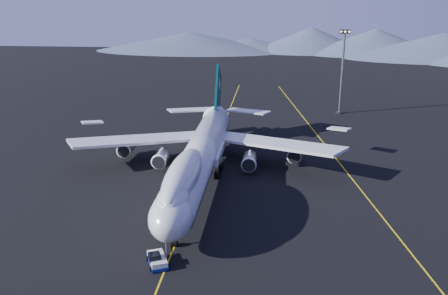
# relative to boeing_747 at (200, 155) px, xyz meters

# --- Properties ---
(ground) EXTENTS (500.00, 500.00, 0.00)m
(ground) POSITION_rel_boeing_747_xyz_m (-0.00, -0.03, -5.81)
(ground) COLOR black
(ground) RESTS_ON ground
(taxiway_line_main) EXTENTS (0.25, 220.00, 0.01)m
(taxiway_line_main) POSITION_rel_boeing_747_xyz_m (-0.00, -0.03, -5.80)
(taxiway_line_main) COLOR yellow
(taxiway_line_main) RESTS_ON ground
(taxiway_line_side) EXTENTS (28.08, 198.09, 0.01)m
(taxiway_line_side) POSITION_rel_boeing_747_xyz_m (30.00, 9.97, -5.80)
(taxiway_line_side) COLOR yellow
(taxiway_line_side) RESTS_ON ground
(boeing_747) EXTENTS (59.62, 72.43, 19.37)m
(boeing_747) POSITION_rel_boeing_747_xyz_m (0.00, 0.00, 0.00)
(boeing_747) COLOR silver
(boeing_747) RESTS_ON ground
(pushback_tug) EXTENTS (3.94, 5.11, 1.99)m
(pushback_tug) POSITION_rel_boeing_747_xyz_m (-1.33, -32.06, -5.19)
(pushback_tug) COLOR silver
(pushback_tug) RESTS_ON ground
(floodlight_mast) EXTENTS (3.19, 2.39, 25.80)m
(floodlight_mast) POSITION_rel_boeing_747_xyz_m (35.00, 63.85, 7.26)
(floodlight_mast) COLOR black
(floodlight_mast) RESTS_ON ground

